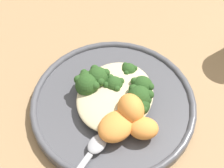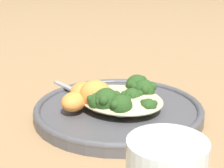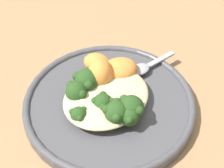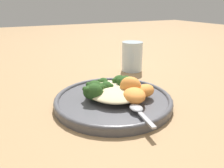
% 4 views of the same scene
% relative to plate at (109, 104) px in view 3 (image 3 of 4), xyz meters
% --- Properties ---
extents(ground_plane, '(4.00, 4.00, 0.00)m').
position_rel_plate_xyz_m(ground_plane, '(-0.00, 0.02, -0.01)').
color(ground_plane, '#9E7A51').
extents(plate, '(0.28, 0.28, 0.02)m').
position_rel_plate_xyz_m(plate, '(0.00, 0.00, 0.00)').
color(plate, '#4C4C51').
rests_on(plate, ground_plane).
extents(quinoa_mound, '(0.15, 0.12, 0.02)m').
position_rel_plate_xyz_m(quinoa_mound, '(0.00, -0.00, 0.02)').
color(quinoa_mound, beige).
rests_on(quinoa_mound, plate).
extents(broccoli_stalk_0, '(0.06, 0.08, 0.03)m').
position_rel_plate_xyz_m(broccoli_stalk_0, '(-0.01, -0.04, 0.03)').
color(broccoli_stalk_0, '#ADC675').
rests_on(broccoli_stalk_0, plate).
extents(broccoli_stalk_1, '(0.07, 0.07, 0.04)m').
position_rel_plate_xyz_m(broccoli_stalk_1, '(0.01, -0.04, 0.03)').
color(broccoli_stalk_1, '#ADC675').
rests_on(broccoli_stalk_1, plate).
extents(broccoli_stalk_2, '(0.11, 0.07, 0.04)m').
position_rel_plate_xyz_m(broccoli_stalk_2, '(0.02, -0.03, 0.03)').
color(broccoli_stalk_2, '#ADC675').
rests_on(broccoli_stalk_2, plate).
extents(broccoli_stalk_3, '(0.12, 0.03, 0.03)m').
position_rel_plate_xyz_m(broccoli_stalk_3, '(0.03, -0.00, 0.02)').
color(broccoli_stalk_3, '#ADC675').
rests_on(broccoli_stalk_3, plate).
extents(broccoli_stalk_4, '(0.08, 0.05, 0.03)m').
position_rel_plate_xyz_m(broccoli_stalk_4, '(0.01, 0.00, 0.02)').
color(broccoli_stalk_4, '#ADC675').
rests_on(broccoli_stalk_4, plate).
extents(broccoli_stalk_5, '(0.09, 0.09, 0.04)m').
position_rel_plate_xyz_m(broccoli_stalk_5, '(0.02, 0.03, 0.03)').
color(broccoli_stalk_5, '#ADC675').
rests_on(broccoli_stalk_5, plate).
extents(broccoli_stalk_6, '(0.07, 0.12, 0.03)m').
position_rel_plate_xyz_m(broccoli_stalk_6, '(0.00, 0.04, 0.02)').
color(broccoli_stalk_6, '#ADC675').
rests_on(broccoli_stalk_6, plate).
extents(broccoli_stalk_7, '(0.06, 0.11, 0.04)m').
position_rel_plate_xyz_m(broccoli_stalk_7, '(-0.00, 0.04, 0.03)').
color(broccoli_stalk_7, '#ADC675').
rests_on(broccoli_stalk_7, plate).
extents(sweet_potato_chunk_0, '(0.07, 0.07, 0.05)m').
position_rel_plate_xyz_m(sweet_potato_chunk_0, '(-0.02, -0.04, 0.03)').
color(sweet_potato_chunk_0, orange).
rests_on(sweet_potato_chunk_0, plate).
extents(sweet_potato_chunk_1, '(0.05, 0.06, 0.03)m').
position_rel_plate_xyz_m(sweet_potato_chunk_1, '(-0.04, -0.07, 0.03)').
color(sweet_potato_chunk_1, orange).
rests_on(sweet_potato_chunk_1, plate).
extents(sweet_potato_chunk_2, '(0.08, 0.07, 0.03)m').
position_rel_plate_xyz_m(sweet_potato_chunk_2, '(-0.05, -0.03, 0.03)').
color(sweet_potato_chunk_2, orange).
rests_on(sweet_potato_chunk_2, plate).
extents(spoon, '(0.10, 0.03, 0.01)m').
position_rel_plate_xyz_m(spoon, '(-0.10, -0.01, 0.01)').
color(spoon, '#A3A3A8').
rests_on(spoon, plate).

